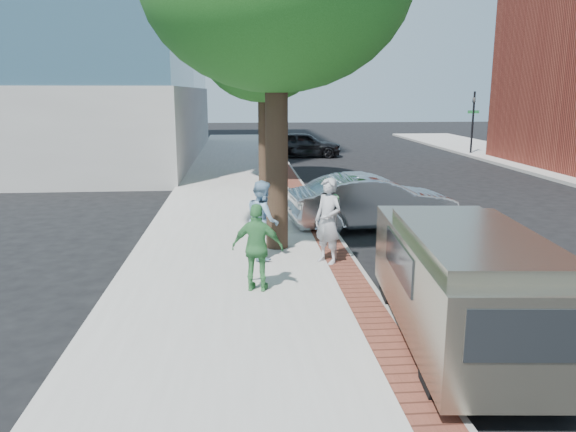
{
  "coord_description": "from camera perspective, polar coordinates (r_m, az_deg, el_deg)",
  "views": [
    {
      "loc": [
        -1.43,
        -11.02,
        3.78
      ],
      "look_at": [
        -0.45,
        0.57,
        1.2
      ],
      "focal_mm": 35.0,
      "sensor_mm": 36.0,
      "label": 1
    }
  ],
  "objects": [
    {
      "name": "van",
      "position": [
        8.96,
        17.21,
        -6.09
      ],
      "size": [
        2.33,
        5.14,
        1.84
      ],
      "rotation": [
        0.0,
        0.0,
        -0.09
      ],
      "color": "gray",
      "rests_on": "ground"
    },
    {
      "name": "curb",
      "position": [
        19.54,
        2.55,
        1.57
      ],
      "size": [
        0.1,
        60.0,
        0.15
      ],
      "primitive_type": "cube",
      "color": "gray",
      "rests_on": "ground"
    },
    {
      "name": "signal_far",
      "position": [
        35.87,
        18.28,
        9.45
      ],
      "size": [
        0.7,
        0.15,
        3.8
      ],
      "color": "black",
      "rests_on": "ground"
    },
    {
      "name": "ground",
      "position": [
        11.74,
        2.44,
        -6.29
      ],
      "size": [
        120.0,
        120.0,
        0.0
      ],
      "primitive_type": "plane",
      "color": "black",
      "rests_on": "ground"
    },
    {
      "name": "sidewalk",
      "position": [
        19.38,
        -4.95,
        1.44
      ],
      "size": [
        5.0,
        60.0,
        0.15
      ],
      "primitive_type": "cube",
      "color": "#9E9991",
      "rests_on": "ground"
    },
    {
      "name": "person_green",
      "position": [
        10.37,
        -3.11,
        -3.23
      ],
      "size": [
        1.03,
        0.61,
        1.64
      ],
      "primitive_type": "imported",
      "rotation": [
        0.0,
        0.0,
        2.91
      ],
      "color": "#3F8C4A",
      "rests_on": "sidewalk"
    },
    {
      "name": "office_base",
      "position": [
        35.03,
        -24.39,
        8.51
      ],
      "size": [
        18.2,
        22.2,
        4.0
      ],
      "primitive_type": "cube",
      "color": "gray",
      "rests_on": "ground"
    },
    {
      "name": "brick_strip",
      "position": [
        19.48,
        1.53,
        1.78
      ],
      "size": [
        0.6,
        60.0,
        0.01
      ],
      "primitive_type": "cube",
      "color": "brown",
      "rests_on": "sidewalk"
    },
    {
      "name": "sedan_silver",
      "position": [
        15.82,
        8.61,
        1.39
      ],
      "size": [
        4.78,
        2.04,
        1.53
      ],
      "primitive_type": "imported",
      "rotation": [
        0.0,
        0.0,
        1.66
      ],
      "color": "#B3B6BA",
      "rests_on": "ground"
    },
    {
      "name": "person_gray",
      "position": [
        12.03,
        4.09,
        -0.5
      ],
      "size": [
        0.77,
        0.8,
        1.86
      ],
      "primitive_type": "imported",
      "rotation": [
        0.0,
        0.0,
        -0.88
      ],
      "color": "#9E9EA3",
      "rests_on": "sidewalk"
    },
    {
      "name": "person_officer",
      "position": [
        12.4,
        -2.6,
        -0.36
      ],
      "size": [
        0.8,
        0.95,
        1.74
      ],
      "primitive_type": "imported",
      "rotation": [
        0.0,
        0.0,
        1.75
      ],
      "color": "#82A9C8",
      "rests_on": "sidewalk"
    },
    {
      "name": "bg_car",
      "position": [
        33.31,
        1.6,
        7.29
      ],
      "size": [
        4.52,
        2.13,
        1.49
      ],
      "primitive_type": "imported",
      "rotation": [
        0.0,
        0.0,
        1.49
      ],
      "color": "black",
      "rests_on": "ground"
    },
    {
      "name": "tree_far",
      "position": [
        23.09,
        -2.62,
        16.27
      ],
      "size": [
        4.8,
        4.8,
        7.14
      ],
      "color": "black",
      "rests_on": "sidewalk"
    },
    {
      "name": "parking_meter",
      "position": [
        12.15,
        4.86,
        0.22
      ],
      "size": [
        0.12,
        0.32,
        1.47
      ],
      "color": "gray",
      "rests_on": "sidewalk"
    },
    {
      "name": "signal_near",
      "position": [
        33.14,
        -0.8,
        9.87
      ],
      "size": [
        0.7,
        0.15,
        3.8
      ],
      "color": "black",
      "rests_on": "ground"
    }
  ]
}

